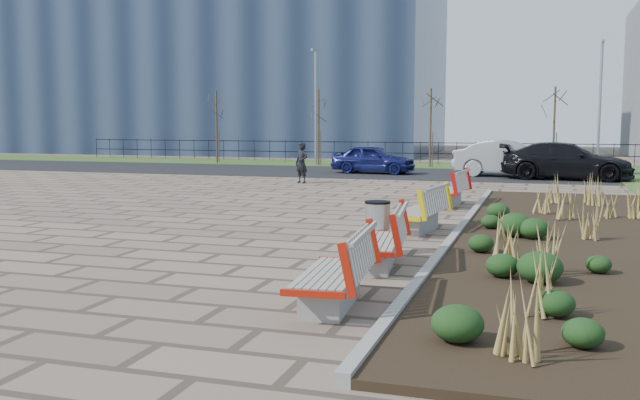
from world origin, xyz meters
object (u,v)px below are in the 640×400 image
(bench_d, at_px, (447,189))
(pedestrian, at_px, (302,163))
(bench_c, at_px, (417,209))
(bench_a, at_px, (331,269))
(lamp_east, at_px, (600,107))
(car_blue, at_px, (373,159))
(litter_bin, at_px, (377,228))
(bench_b, at_px, (376,238))
(car_black, at_px, (566,161))
(car_silver, at_px, (509,158))
(lamp_west, at_px, (316,108))

(bench_d, height_order, pedestrian, pedestrian)
(bench_c, bearing_deg, bench_a, -82.57)
(bench_d, height_order, lamp_east, lamp_east)
(bench_a, relative_size, car_blue, 0.56)
(litter_bin, distance_m, car_blue, 19.58)
(bench_b, bearing_deg, litter_bin, 94.71)
(bench_d, xyz_separation_m, car_black, (3.46, 10.42, 0.27))
(car_silver, xyz_separation_m, lamp_east, (3.83, 4.39, 2.25))
(car_blue, bearing_deg, bench_a, -162.44)
(bench_b, relative_size, lamp_west, 0.35)
(bench_b, xyz_separation_m, litter_bin, (-0.25, 1.21, -0.02))
(bench_b, relative_size, litter_bin, 2.20)
(bench_c, height_order, litter_bin, bench_c)
(lamp_east, bearing_deg, car_black, -106.06)
(bench_a, distance_m, bench_b, 2.60)
(pedestrian, height_order, car_silver, same)
(bench_a, bearing_deg, car_blue, 97.10)
(car_black, distance_m, lamp_east, 6.00)
(bench_d, distance_m, pedestrian, 8.61)
(bench_b, height_order, litter_bin, bench_b)
(bench_d, relative_size, lamp_west, 0.35)
(bench_d, distance_m, litter_bin, 7.73)
(bench_b, distance_m, car_black, 19.66)
(bench_b, distance_m, pedestrian, 16.05)
(car_silver, bearing_deg, lamp_west, 69.07)
(litter_bin, distance_m, car_black, 18.52)
(bench_a, height_order, bench_c, same)
(pedestrian, bearing_deg, bench_b, -43.29)
(bench_a, height_order, lamp_east, lamp_east)
(bench_b, relative_size, car_silver, 0.45)
(bench_d, bearing_deg, car_silver, 88.83)
(bench_b, distance_m, bench_c, 4.00)
(car_black, bearing_deg, car_blue, 87.74)
(bench_c, xyz_separation_m, lamp_west, (-9.00, 20.69, 2.54))
(car_black, bearing_deg, lamp_west, 70.74)
(bench_a, bearing_deg, pedestrian, 105.37)
(bench_c, relative_size, pedestrian, 1.34)
(bench_a, height_order, lamp_west, lamp_west)
(litter_bin, xyz_separation_m, lamp_east, (5.25, 23.48, 2.56))
(pedestrian, bearing_deg, lamp_east, 64.61)
(bench_a, height_order, bench_d, same)
(bench_d, relative_size, car_silver, 0.45)
(car_black, bearing_deg, lamp_east, -12.14)
(bench_a, distance_m, lamp_east, 27.86)
(bench_c, distance_m, litter_bin, 2.81)
(bench_d, relative_size, car_blue, 0.56)
(bench_c, xyz_separation_m, lamp_east, (5.00, 20.69, 2.54))
(bench_d, distance_m, car_blue, 12.29)
(car_blue, xyz_separation_m, car_silver, (5.98, 0.05, 0.13))
(lamp_west, bearing_deg, bench_b, -69.97)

